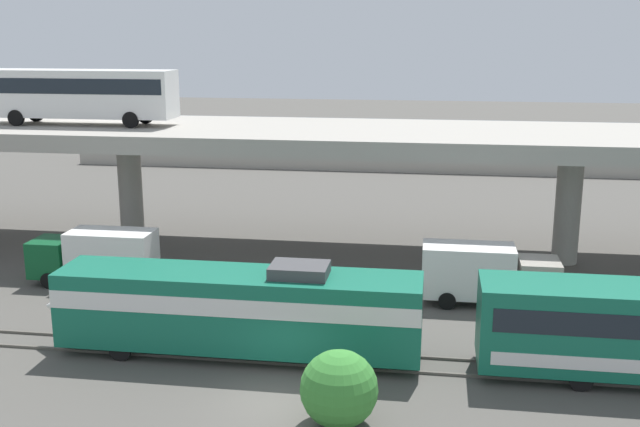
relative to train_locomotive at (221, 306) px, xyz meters
The scene contains 16 objects.
ground_plane 5.52m from the train_locomotive, 52.18° to the right, with size 260.00×260.00×0.00m, color #4C4944.
rail_strip_near 3.84m from the train_locomotive, 13.58° to the right, with size 110.00×0.12×0.12m, color #59544C.
rail_strip_far 3.84m from the train_locomotive, 13.58° to the left, with size 110.00×0.12×0.12m, color #59544C.
train_locomotive is the anchor object (origin of this frame).
highway_overpass 17.03m from the train_locomotive, 79.02° to the left, with size 96.00×11.12×7.84m.
transit_bus_on_overpass 21.65m from the train_locomotive, 130.54° to the left, with size 12.00×2.68×3.40m.
service_truck_west 14.04m from the train_locomotive, 34.72° to the left, with size 6.80×2.46×3.04m.
service_truck_east 12.26m from the train_locomotive, 139.24° to the left, with size 6.80×2.46×3.04m.
pier_parking_lot 51.12m from the train_locomotive, 86.52° to the left, with size 61.93×13.16×1.32m, color #9E998E.
parked_car_0 51.19m from the train_locomotive, 106.55° to the left, with size 4.67×1.85×1.50m.
parked_car_1 50.46m from the train_locomotive, 100.69° to the left, with size 4.24×1.96×1.50m.
parked_car_2 54.73m from the train_locomotive, 62.18° to the left, with size 4.00×1.83×1.50m.
parked_car_3 56.46m from the train_locomotive, 111.74° to the left, with size 4.09×1.91×1.50m.
parked_car_4 48.31m from the train_locomotive, 82.32° to the left, with size 4.69×1.87×1.50m.
harbor_water 74.10m from the train_locomotive, 87.60° to the left, with size 140.00×36.00×0.01m, color #2D5170.
shrub_right 7.88m from the train_locomotive, 42.90° to the right, with size 2.76×2.76×2.76m, color #398734.
Camera 1 is at (5.62, -25.54, 13.53)m, focal length 42.70 mm.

